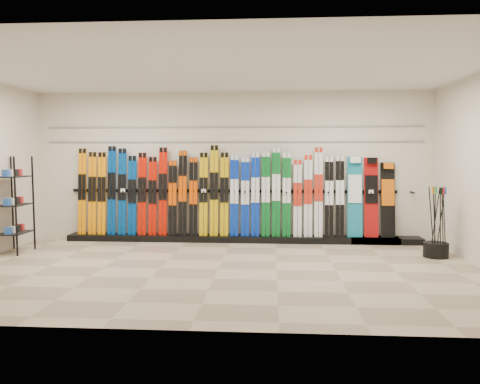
{
  "coord_description": "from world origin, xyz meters",
  "views": [
    {
      "loc": [
        0.8,
        -6.96,
        1.74
      ],
      "look_at": [
        0.27,
        1.0,
        1.1
      ],
      "focal_mm": 35.0,
      "sensor_mm": 36.0,
      "label": 1
    }
  ],
  "objects": [
    {
      "name": "slatwall_rail_1",
      "position": [
        0.0,
        2.48,
        2.3
      ],
      "size": [
        7.6,
        0.02,
        0.03
      ],
      "primitive_type": "cube",
      "color": "gray",
      "rests_on": "back_wall"
    },
    {
      "name": "back_wall",
      "position": [
        0.0,
        2.5,
        1.5
      ],
      "size": [
        8.0,
        0.0,
        8.0
      ],
      "primitive_type": "plane",
      "rotation": [
        1.57,
        0.0,
        0.0
      ],
      "color": "beige",
      "rests_on": "floor"
    },
    {
      "name": "ceiling",
      "position": [
        0.0,
        0.0,
        3.0
      ],
      "size": [
        8.0,
        8.0,
        0.0
      ],
      "primitive_type": "plane",
      "rotation": [
        3.14,
        0.0,
        0.0
      ],
      "color": "silver",
      "rests_on": "back_wall"
    },
    {
      "name": "pole_bin",
      "position": [
        3.6,
        1.08,
        0.12
      ],
      "size": [
        0.41,
        0.41,
        0.25
      ],
      "primitive_type": "cylinder",
      "color": "black",
      "rests_on": "floor"
    },
    {
      "name": "accessory_rack",
      "position": [
        -3.75,
        0.99,
        0.85
      ],
      "size": [
        0.4,
        0.6,
        1.71
      ],
      "primitive_type": "cube",
      "color": "black",
      "rests_on": "floor"
    },
    {
      "name": "ski_poles",
      "position": [
        3.61,
        1.05,
        0.61
      ],
      "size": [
        0.27,
        0.34,
        1.18
      ],
      "color": "black",
      "rests_on": "pole_bin"
    },
    {
      "name": "floor",
      "position": [
        0.0,
        0.0,
        0.0
      ],
      "size": [
        8.0,
        8.0,
        0.0
      ],
      "primitive_type": "plane",
      "color": "gray",
      "rests_on": "ground"
    },
    {
      "name": "snowboards",
      "position": [
        2.76,
        2.36,
        0.89
      ],
      "size": [
        0.92,
        0.24,
        1.58
      ],
      "color": "#14728C",
      "rests_on": "ski_rack_base"
    },
    {
      "name": "ski_rack_base",
      "position": [
        0.22,
        2.28,
        0.06
      ],
      "size": [
        8.0,
        0.4,
        0.12
      ],
      "primitive_type": "cube",
      "color": "black",
      "rests_on": "floor"
    },
    {
      "name": "slatwall_rail_0",
      "position": [
        0.0,
        2.48,
        2.0
      ],
      "size": [
        7.6,
        0.02,
        0.03
      ],
      "primitive_type": "cube",
      "color": "gray",
      "rests_on": "back_wall"
    },
    {
      "name": "skis",
      "position": [
        -0.47,
        2.31,
        0.95
      ],
      "size": [
        5.37,
        0.18,
        1.81
      ],
      "color": "orange",
      "rests_on": "ski_rack_base"
    }
  ]
}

